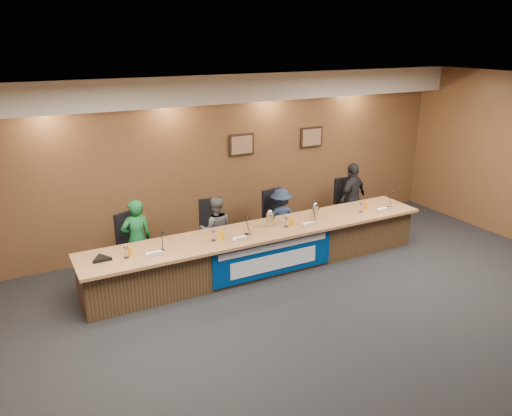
# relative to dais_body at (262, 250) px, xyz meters

# --- Properties ---
(floor) EXTENTS (10.00, 10.00, 0.00)m
(floor) POSITION_rel_dais_body_xyz_m (0.00, -2.40, -0.35)
(floor) COLOR black
(floor) RESTS_ON ground
(ceiling) EXTENTS (10.00, 8.00, 0.04)m
(ceiling) POSITION_rel_dais_body_xyz_m (0.00, -2.40, 2.85)
(ceiling) COLOR silver
(ceiling) RESTS_ON wall_back
(wall_back) EXTENTS (10.00, 0.04, 3.20)m
(wall_back) POSITION_rel_dais_body_xyz_m (0.00, 1.60, 1.25)
(wall_back) COLOR brown
(wall_back) RESTS_ON floor
(soffit) EXTENTS (10.00, 0.50, 0.50)m
(soffit) POSITION_rel_dais_body_xyz_m (0.00, 1.35, 2.60)
(soffit) COLOR beige
(soffit) RESTS_ON wall_back
(dais_body) EXTENTS (6.00, 0.80, 0.70)m
(dais_body) POSITION_rel_dais_body_xyz_m (0.00, 0.00, 0.00)
(dais_body) COLOR #45301B
(dais_body) RESTS_ON floor
(dais_top) EXTENTS (6.10, 0.95, 0.05)m
(dais_top) POSITION_rel_dais_body_xyz_m (0.00, -0.05, 0.38)
(dais_top) COLOR #9A6840
(dais_top) RESTS_ON dais_body
(banner) EXTENTS (2.20, 0.02, 0.65)m
(banner) POSITION_rel_dais_body_xyz_m (0.00, -0.41, 0.03)
(banner) COLOR navy
(banner) RESTS_ON dais_body
(banner_text_upper) EXTENTS (2.00, 0.01, 0.10)m
(banner_text_upper) POSITION_rel_dais_body_xyz_m (0.00, -0.43, 0.23)
(banner_text_upper) COLOR silver
(banner_text_upper) RESTS_ON banner
(banner_text_lower) EXTENTS (1.60, 0.01, 0.28)m
(banner_text_lower) POSITION_rel_dais_body_xyz_m (0.00, -0.43, -0.05)
(banner_text_lower) COLOR silver
(banner_text_lower) RESTS_ON banner
(wall_photo_left) EXTENTS (0.52, 0.04, 0.42)m
(wall_photo_left) POSITION_rel_dais_body_xyz_m (0.40, 1.57, 1.50)
(wall_photo_left) COLOR black
(wall_photo_left) RESTS_ON wall_back
(wall_photo_right) EXTENTS (0.52, 0.04, 0.42)m
(wall_photo_right) POSITION_rel_dais_body_xyz_m (2.00, 1.57, 1.50)
(wall_photo_right) COLOR black
(wall_photo_right) RESTS_ON wall_back
(panelist_a) EXTENTS (0.51, 0.35, 1.36)m
(panelist_a) POSITION_rel_dais_body_xyz_m (-1.96, 0.67, 0.33)
(panelist_a) COLOR #115426
(panelist_a) RESTS_ON floor
(panelist_b) EXTENTS (0.69, 0.61, 1.19)m
(panelist_b) POSITION_rel_dais_body_xyz_m (-0.56, 0.67, 0.25)
(panelist_b) COLOR #545459
(panelist_b) RESTS_ON floor
(panelist_c) EXTENTS (0.83, 0.59, 1.16)m
(panelist_c) POSITION_rel_dais_body_xyz_m (0.77, 0.67, 0.23)
(panelist_c) COLOR #17243B
(panelist_c) RESTS_ON floor
(panelist_d) EXTENTS (0.92, 0.63, 1.45)m
(panelist_d) POSITION_rel_dais_body_xyz_m (2.43, 0.67, 0.38)
(panelist_d) COLOR black
(panelist_d) RESTS_ON floor
(office_chair_a) EXTENTS (0.63, 0.63, 0.08)m
(office_chair_a) POSITION_rel_dais_body_xyz_m (-1.96, 0.77, 0.13)
(office_chair_a) COLOR black
(office_chair_a) RESTS_ON floor
(office_chair_b) EXTENTS (0.56, 0.56, 0.08)m
(office_chair_b) POSITION_rel_dais_body_xyz_m (-0.56, 0.77, 0.13)
(office_chair_b) COLOR black
(office_chair_b) RESTS_ON floor
(office_chair_c) EXTENTS (0.55, 0.55, 0.08)m
(office_chair_c) POSITION_rel_dais_body_xyz_m (0.77, 0.77, 0.13)
(office_chair_c) COLOR black
(office_chair_c) RESTS_ON floor
(office_chair_d) EXTENTS (0.50, 0.50, 0.08)m
(office_chair_d) POSITION_rel_dais_body_xyz_m (2.43, 0.77, 0.13)
(office_chair_d) COLOR black
(office_chair_d) RESTS_ON floor
(nameplate_a) EXTENTS (0.24, 0.08, 0.10)m
(nameplate_a) POSITION_rel_dais_body_xyz_m (-1.93, -0.27, 0.45)
(nameplate_a) COLOR white
(nameplate_a) RESTS_ON dais_top
(microphone_a) EXTENTS (0.07, 0.07, 0.02)m
(microphone_a) POSITION_rel_dais_body_xyz_m (-1.78, -0.12, 0.41)
(microphone_a) COLOR black
(microphone_a) RESTS_ON dais_top
(juice_glass_a) EXTENTS (0.06, 0.06, 0.15)m
(juice_glass_a) POSITION_rel_dais_body_xyz_m (-2.25, -0.08, 0.47)
(juice_glass_a) COLOR #F6A100
(juice_glass_a) RESTS_ON dais_top
(water_glass_a) EXTENTS (0.08, 0.08, 0.18)m
(water_glass_a) POSITION_rel_dais_body_xyz_m (-2.32, -0.12, 0.49)
(water_glass_a) COLOR silver
(water_glass_a) RESTS_ON dais_top
(nameplate_b) EXTENTS (0.24, 0.08, 0.10)m
(nameplate_b) POSITION_rel_dais_body_xyz_m (-0.55, -0.34, 0.45)
(nameplate_b) COLOR white
(nameplate_b) RESTS_ON dais_top
(microphone_b) EXTENTS (0.07, 0.07, 0.02)m
(microphone_b) POSITION_rel_dais_body_xyz_m (-0.36, -0.13, 0.41)
(microphone_b) COLOR black
(microphone_b) RESTS_ON dais_top
(juice_glass_b) EXTENTS (0.06, 0.06, 0.15)m
(juice_glass_b) POSITION_rel_dais_body_xyz_m (-0.82, -0.13, 0.47)
(juice_glass_b) COLOR #F6A100
(juice_glass_b) RESTS_ON dais_top
(water_glass_b) EXTENTS (0.08, 0.08, 0.18)m
(water_glass_b) POSITION_rel_dais_body_xyz_m (-0.94, -0.12, 0.49)
(water_glass_b) COLOR silver
(water_glass_b) RESTS_ON dais_top
(nameplate_c) EXTENTS (0.24, 0.08, 0.10)m
(nameplate_c) POSITION_rel_dais_body_xyz_m (0.78, -0.30, 0.45)
(nameplate_c) COLOR white
(nameplate_c) RESTS_ON dais_top
(microphone_c) EXTENTS (0.07, 0.07, 0.02)m
(microphone_c) POSITION_rel_dais_body_xyz_m (0.93, -0.13, 0.41)
(microphone_c) COLOR black
(microphone_c) RESTS_ON dais_top
(juice_glass_c) EXTENTS (0.06, 0.06, 0.15)m
(juice_glass_c) POSITION_rel_dais_body_xyz_m (0.49, -0.14, 0.47)
(juice_glass_c) COLOR #F6A100
(juice_glass_c) RESTS_ON dais_top
(water_glass_c) EXTENTS (0.08, 0.08, 0.18)m
(water_glass_c) POSITION_rel_dais_body_xyz_m (0.39, -0.14, 0.49)
(water_glass_c) COLOR silver
(water_glass_c) RESTS_ON dais_top
(nameplate_d) EXTENTS (0.24, 0.08, 0.10)m
(nameplate_d) POSITION_rel_dais_body_xyz_m (2.41, -0.32, 0.45)
(nameplate_d) COLOR white
(nameplate_d) RESTS_ON dais_top
(microphone_d) EXTENTS (0.07, 0.07, 0.02)m
(microphone_d) POSITION_rel_dais_body_xyz_m (2.61, -0.17, 0.41)
(microphone_d) COLOR black
(microphone_d) RESTS_ON dais_top
(juice_glass_d) EXTENTS (0.06, 0.06, 0.15)m
(juice_glass_d) POSITION_rel_dais_body_xyz_m (2.16, -0.09, 0.47)
(juice_glass_d) COLOR #F6A100
(juice_glass_d) RESTS_ON dais_top
(water_glass_d) EXTENTS (0.08, 0.08, 0.18)m
(water_glass_d) POSITION_rel_dais_body_xyz_m (2.00, -0.13, 0.49)
(water_glass_d) COLOR silver
(water_glass_d) RESTS_ON dais_top
(carafe_mid) EXTENTS (0.12, 0.12, 0.24)m
(carafe_mid) POSITION_rel_dais_body_xyz_m (0.15, 0.01, 0.52)
(carafe_mid) COLOR silver
(carafe_mid) RESTS_ON dais_top
(carafe_right) EXTENTS (0.11, 0.11, 0.22)m
(carafe_right) POSITION_rel_dais_body_xyz_m (1.08, 0.03, 0.51)
(carafe_right) COLOR silver
(carafe_right) RESTS_ON dais_top
(speakerphone) EXTENTS (0.32, 0.32, 0.05)m
(speakerphone) POSITION_rel_dais_body_xyz_m (-2.66, -0.03, 0.43)
(speakerphone) COLOR black
(speakerphone) RESTS_ON dais_top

